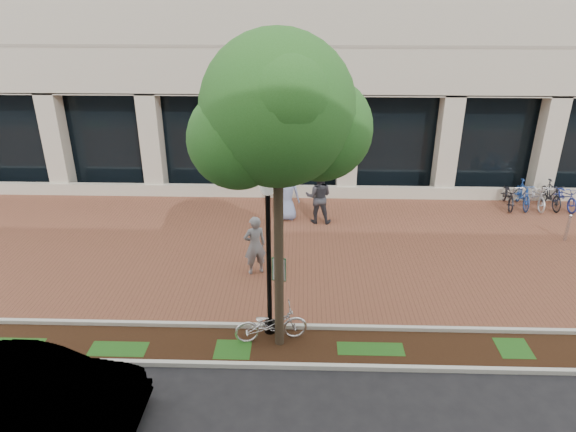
{
  "coord_description": "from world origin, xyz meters",
  "views": [
    {
      "loc": [
        0.19,
        -15.33,
        8.03
      ],
      "look_at": [
        -0.25,
        -0.8,
        1.51
      ],
      "focal_mm": 32.0,
      "sensor_mm": 36.0,
      "label": 1
    }
  ],
  "objects_px": {
    "bollard": "(568,227)",
    "sedan_near_curb": "(32,393)",
    "parking_sign": "(279,285)",
    "pedestrian_mid": "(319,197)",
    "pedestrian_left": "(255,245)",
    "lamppost": "(269,251)",
    "locked_bicycle": "(271,324)",
    "pedestrian_right": "(287,195)",
    "bike_rack_cluster": "(537,195)",
    "street_tree": "(280,119)"
  },
  "relations": [
    {
      "from": "lamppost",
      "to": "pedestrian_right",
      "type": "bearing_deg",
      "value": 88.39
    },
    {
      "from": "pedestrian_right",
      "to": "lamppost",
      "type": "bearing_deg",
      "value": 93.13
    },
    {
      "from": "pedestrian_left",
      "to": "pedestrian_right",
      "type": "height_order",
      "value": "pedestrian_right"
    },
    {
      "from": "parking_sign",
      "to": "locked_bicycle",
      "type": "xyz_separation_m",
      "value": [
        -0.2,
        -0.09,
        -1.06
      ]
    },
    {
      "from": "lamppost",
      "to": "locked_bicycle",
      "type": "xyz_separation_m",
      "value": [
        0.05,
        -0.32,
        -1.85
      ]
    },
    {
      "from": "pedestrian_mid",
      "to": "sedan_near_curb",
      "type": "bearing_deg",
      "value": 64.87
    },
    {
      "from": "pedestrian_right",
      "to": "bike_rack_cluster",
      "type": "distance_m",
      "value": 9.96
    },
    {
      "from": "lamppost",
      "to": "bollard",
      "type": "relative_size",
      "value": 4.1
    },
    {
      "from": "pedestrian_right",
      "to": "pedestrian_mid",
      "type": "bearing_deg",
      "value": 173.78
    },
    {
      "from": "lamppost",
      "to": "pedestrian_mid",
      "type": "xyz_separation_m",
      "value": [
        1.37,
        6.72,
        -1.32
      ]
    },
    {
      "from": "bollard",
      "to": "sedan_near_curb",
      "type": "bearing_deg",
      "value": -149.43
    },
    {
      "from": "pedestrian_left",
      "to": "sedan_near_curb",
      "type": "relative_size",
      "value": 0.44
    },
    {
      "from": "pedestrian_left",
      "to": "sedan_near_curb",
      "type": "xyz_separation_m",
      "value": [
        -3.87,
        -5.99,
        -0.23
      ]
    },
    {
      "from": "pedestrian_left",
      "to": "bollard",
      "type": "bearing_deg",
      "value": 170.14
    },
    {
      "from": "lamppost",
      "to": "pedestrian_left",
      "type": "relative_size",
      "value": 2.18
    },
    {
      "from": "parking_sign",
      "to": "locked_bicycle",
      "type": "distance_m",
      "value": 1.08
    },
    {
      "from": "parking_sign",
      "to": "pedestrian_mid",
      "type": "relative_size",
      "value": 1.19
    },
    {
      "from": "pedestrian_mid",
      "to": "bollard",
      "type": "xyz_separation_m",
      "value": [
        8.49,
        -1.29,
        -0.5
      ]
    },
    {
      "from": "street_tree",
      "to": "bike_rack_cluster",
      "type": "xyz_separation_m",
      "value": [
        9.72,
        8.83,
        -5.07
      ]
    },
    {
      "from": "street_tree",
      "to": "pedestrian_mid",
      "type": "bearing_deg",
      "value": 81.57
    },
    {
      "from": "lamppost",
      "to": "bike_rack_cluster",
      "type": "bearing_deg",
      "value": 39.98
    },
    {
      "from": "sedan_near_curb",
      "to": "lamppost",
      "type": "bearing_deg",
      "value": -55.16
    },
    {
      "from": "locked_bicycle",
      "to": "bollard",
      "type": "height_order",
      "value": "bollard"
    },
    {
      "from": "lamppost",
      "to": "sedan_near_curb",
      "type": "distance_m",
      "value": 5.67
    },
    {
      "from": "pedestrian_right",
      "to": "bollard",
      "type": "height_order",
      "value": "pedestrian_right"
    },
    {
      "from": "pedestrian_left",
      "to": "pedestrian_right",
      "type": "relative_size",
      "value": 0.96
    },
    {
      "from": "parking_sign",
      "to": "pedestrian_right",
      "type": "bearing_deg",
      "value": 99.47
    },
    {
      "from": "parking_sign",
      "to": "pedestrian_right",
      "type": "relative_size",
      "value": 1.22
    },
    {
      "from": "parking_sign",
      "to": "lamppost",
      "type": "relative_size",
      "value": 0.58
    },
    {
      "from": "pedestrian_mid",
      "to": "bike_rack_cluster",
      "type": "relative_size",
      "value": 0.67
    },
    {
      "from": "pedestrian_mid",
      "to": "pedestrian_right",
      "type": "xyz_separation_m",
      "value": [
        -1.17,
        0.23,
        -0.02
      ]
    },
    {
      "from": "lamppost",
      "to": "parking_sign",
      "type": "bearing_deg",
      "value": -42.73
    },
    {
      "from": "bollard",
      "to": "bike_rack_cluster",
      "type": "bearing_deg",
      "value": 86.68
    },
    {
      "from": "bollard",
      "to": "pedestrian_right",
      "type": "bearing_deg",
      "value": 171.05
    },
    {
      "from": "parking_sign",
      "to": "bollard",
      "type": "xyz_separation_m",
      "value": [
        9.61,
        5.65,
        -1.02
      ]
    },
    {
      "from": "parking_sign",
      "to": "sedan_near_curb",
      "type": "relative_size",
      "value": 0.56
    },
    {
      "from": "pedestrian_right",
      "to": "parking_sign",
      "type": "bearing_deg",
      "value": 95.16
    },
    {
      "from": "pedestrian_right",
      "to": "sedan_near_curb",
      "type": "height_order",
      "value": "pedestrian_right"
    },
    {
      "from": "parking_sign",
      "to": "pedestrian_mid",
      "type": "distance_m",
      "value": 7.06
    },
    {
      "from": "pedestrian_left",
      "to": "sedan_near_curb",
      "type": "height_order",
      "value": "pedestrian_left"
    },
    {
      "from": "locked_bicycle",
      "to": "sedan_near_curb",
      "type": "relative_size",
      "value": 0.42
    },
    {
      "from": "pedestrian_right",
      "to": "bike_rack_cluster",
      "type": "xyz_separation_m",
      "value": [
        9.84,
        1.46,
        -0.48
      ]
    },
    {
      "from": "sedan_near_curb",
      "to": "locked_bicycle",
      "type": "bearing_deg",
      "value": -58.3
    },
    {
      "from": "pedestrian_mid",
      "to": "bike_rack_cluster",
      "type": "bearing_deg",
      "value": -163.11
    },
    {
      "from": "parking_sign",
      "to": "bike_rack_cluster",
      "type": "bearing_deg",
      "value": 50.5
    },
    {
      "from": "bollard",
      "to": "parking_sign",
      "type": "bearing_deg",
      "value": -149.54
    },
    {
      "from": "street_tree",
      "to": "pedestrian_left",
      "type": "xyz_separation_m",
      "value": [
        -0.94,
        3.35,
        -4.63
      ]
    },
    {
      "from": "lamppost",
      "to": "locked_bicycle",
      "type": "bearing_deg",
      "value": -80.91
    },
    {
      "from": "locked_bicycle",
      "to": "sedan_near_curb",
      "type": "distance_m",
      "value": 5.31
    },
    {
      "from": "pedestrian_right",
      "to": "sedan_near_curb",
      "type": "relative_size",
      "value": 0.46
    }
  ]
}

